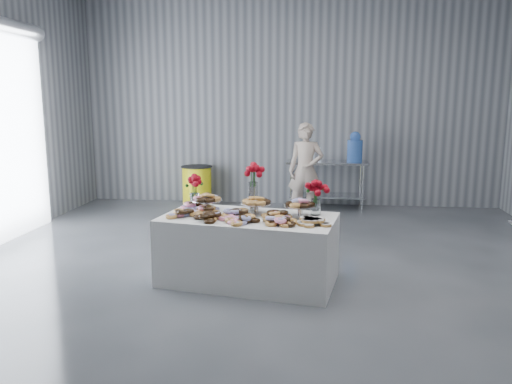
# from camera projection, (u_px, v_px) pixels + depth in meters

# --- Properties ---
(ground) EXTENTS (9.00, 9.00, 0.00)m
(ground) POSITION_uv_depth(u_px,v_px,m) (268.00, 285.00, 5.54)
(ground) COLOR #36383D
(ground) RESTS_ON ground
(room_walls) EXTENTS (8.04, 9.04, 4.02)m
(room_walls) POSITION_uv_depth(u_px,v_px,m) (243.00, 39.00, 5.16)
(room_walls) COLOR gray
(room_walls) RESTS_ON ground
(display_table) EXTENTS (2.04, 1.30, 0.75)m
(display_table) POSITION_uv_depth(u_px,v_px,m) (249.00, 249.00, 5.59)
(display_table) COLOR silver
(display_table) RESTS_ON ground
(prep_table) EXTENTS (1.50, 0.60, 0.90)m
(prep_table) POSITION_uv_depth(u_px,v_px,m) (327.00, 176.00, 9.35)
(prep_table) COLOR silver
(prep_table) RESTS_ON ground
(donut_mounds) EXTENTS (1.91, 1.09, 0.09)m
(donut_mounds) POSITION_uv_depth(u_px,v_px,m) (248.00, 214.00, 5.47)
(donut_mounds) COLOR #BA8B44
(donut_mounds) RESTS_ON display_table
(cake_stand_left) EXTENTS (0.36, 0.36, 0.17)m
(cake_stand_left) POSITION_uv_depth(u_px,v_px,m) (207.00, 199.00, 5.79)
(cake_stand_left) COLOR silver
(cake_stand_left) RESTS_ON display_table
(cake_stand_mid) EXTENTS (0.36, 0.36, 0.17)m
(cake_stand_mid) POSITION_uv_depth(u_px,v_px,m) (257.00, 202.00, 5.63)
(cake_stand_mid) COLOR silver
(cake_stand_mid) RESTS_ON display_table
(cake_stand_right) EXTENTS (0.36, 0.36, 0.17)m
(cake_stand_right) POSITION_uv_depth(u_px,v_px,m) (300.00, 204.00, 5.49)
(cake_stand_right) COLOR silver
(cake_stand_right) RESTS_ON display_table
(danish_pile) EXTENTS (0.48, 0.48, 0.11)m
(danish_pile) POSITION_uv_depth(u_px,v_px,m) (313.00, 219.00, 5.17)
(danish_pile) COLOR white
(danish_pile) RESTS_ON display_table
(bouquet_left) EXTENTS (0.26, 0.26, 0.42)m
(bouquet_left) POSITION_uv_depth(u_px,v_px,m) (194.00, 184.00, 5.91)
(bouquet_left) COLOR white
(bouquet_left) RESTS_ON display_table
(bouquet_right) EXTENTS (0.26, 0.26, 0.42)m
(bouquet_right) POSITION_uv_depth(u_px,v_px,m) (316.00, 189.00, 5.56)
(bouquet_right) COLOR white
(bouquet_right) RESTS_ON display_table
(bouquet_center) EXTENTS (0.26, 0.26, 0.57)m
(bouquet_center) POSITION_uv_depth(u_px,v_px,m) (253.00, 178.00, 5.80)
(bouquet_center) COLOR silver
(bouquet_center) RESTS_ON display_table
(water_jug) EXTENTS (0.28, 0.28, 0.55)m
(water_jug) POSITION_uv_depth(u_px,v_px,m) (355.00, 148.00, 9.19)
(water_jug) COLOR #3B6DCB
(water_jug) RESTS_ON prep_table
(drink_bottles) EXTENTS (0.54, 0.08, 0.27)m
(drink_bottles) POSITION_uv_depth(u_px,v_px,m) (310.00, 154.00, 9.21)
(drink_bottles) COLOR #268C33
(drink_bottles) RESTS_ON prep_table
(person) EXTENTS (0.63, 0.43, 1.65)m
(person) POSITION_uv_depth(u_px,v_px,m) (306.00, 170.00, 8.62)
(person) COLOR #CC8C93
(person) RESTS_ON ground
(trash_barrel) EXTENTS (0.60, 0.60, 0.77)m
(trash_barrel) POSITION_uv_depth(u_px,v_px,m) (197.00, 186.00, 9.68)
(trash_barrel) COLOR yellow
(trash_barrel) RESTS_ON ground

